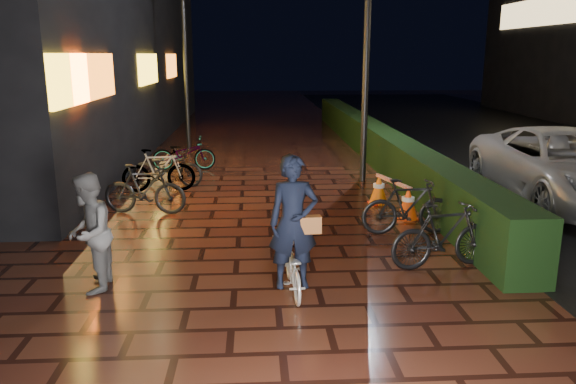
{
  "coord_description": "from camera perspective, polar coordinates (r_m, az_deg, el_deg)",
  "views": [
    {
      "loc": [
        -0.26,
        -8.6,
        3.03
      ],
      "look_at": [
        0.21,
        -0.76,
        1.1
      ],
      "focal_mm": 35.0,
      "sensor_mm": 36.0,
      "label": 1
    }
  ],
  "objects": [
    {
      "name": "ground",
      "position": [
        9.12,
        -1.61,
        -5.6
      ],
      "size": [
        80.0,
        80.0,
        0.0
      ],
      "primitive_type": "plane",
      "color": "#381911",
      "rests_on": "ground"
    },
    {
      "name": "hedge",
      "position": [
        17.17,
        8.61,
        5.18
      ],
      "size": [
        0.7,
        20.0,
        1.0
      ],
      "primitive_type": "cube",
      "color": "black",
      "rests_on": "ground"
    },
    {
      "name": "bystander_person",
      "position": [
        7.7,
        -19.57,
        -3.96
      ],
      "size": [
        0.63,
        0.79,
        1.57
      ],
      "primitive_type": "imported",
      "rotation": [
        0.0,
        0.0,
        -1.52
      ],
      "color": "#5F5F62",
      "rests_on": "ground"
    },
    {
      "name": "van",
      "position": [
        13.06,
        26.51,
        2.36
      ],
      "size": [
        2.72,
        5.56,
        1.52
      ],
      "primitive_type": "imported",
      "rotation": [
        0.0,
        0.0,
        -0.04
      ],
      "color": "#B1B0B5",
      "rests_on": "ground"
    },
    {
      "name": "lamp_post_hedge",
      "position": [
        13.68,
        7.99,
        14.4
      ],
      "size": [
        0.56,
        0.17,
        5.82
      ],
      "color": "black",
      "rests_on": "ground"
    },
    {
      "name": "lamp_post_sf",
      "position": [
        18.62,
        -10.39,
        12.76
      ],
      "size": [
        0.48,
        0.19,
        5.02
      ],
      "color": "black",
      "rests_on": "ground"
    },
    {
      "name": "cyclist",
      "position": [
        7.19,
        0.52,
        -5.24
      ],
      "size": [
        0.68,
        1.31,
        1.84
      ],
      "color": "silver",
      "rests_on": "ground"
    },
    {
      "name": "traffic_barrier",
      "position": [
        11.3,
        10.58,
        -0.35
      ],
      "size": [
        0.73,
        1.55,
        0.63
      ],
      "color": "#FF4C0D",
      "rests_on": "ground"
    },
    {
      "name": "cart_assembly",
      "position": [
        12.69,
        13.31,
        1.89
      ],
      "size": [
        0.59,
        0.52,
        0.96
      ],
      "color": "black",
      "rests_on": "ground"
    },
    {
      "name": "parked_bikes_storefront",
      "position": [
        13.33,
        -12.27,
        2.39
      ],
      "size": [
        1.96,
        4.98,
        0.98
      ],
      "color": "black",
      "rests_on": "ground"
    },
    {
      "name": "parked_bikes_hedge",
      "position": [
        9.13,
        13.72,
        -2.76
      ],
      "size": [
        1.75,
        2.2,
        0.98
      ],
      "color": "black",
      "rests_on": "ground"
    }
  ]
}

